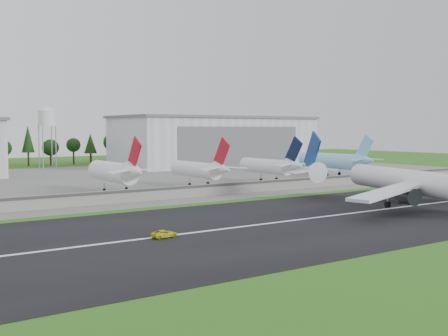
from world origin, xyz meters
TOP-DOWN VIEW (x-y plane):
  - ground at (0.00, 0.00)m, footprint 600.00×600.00m
  - runway at (0.00, 10.00)m, footprint 320.00×60.00m
  - runway_centerline at (0.00, 10.00)m, footprint 220.00×1.00m
  - apron at (0.00, 120.00)m, footprint 320.00×150.00m
  - blast_fence at (0.00, 54.99)m, footprint 240.00×0.61m
  - hangar_east at (75.00, 164.92)m, footprint 102.00×47.00m
  - water_tower at (-5.00, 185.00)m, footprint 8.40×8.40m
  - utility_poles at (0.00, 200.00)m, footprint 230.00×3.00m
  - treeline at (0.00, 215.00)m, footprint 320.00×16.00m
  - main_airliner at (27.71, 9.58)m, footprint 54.69×58.01m
  - ground_vehicle at (-39.20, 9.01)m, footprint 4.82×2.42m
  - parked_jet_red_a at (-18.09, 76.58)m, footprint 7.36×31.29m
  - parked_jet_red_b at (10.91, 76.50)m, footprint 7.36×31.29m
  - parked_jet_navy at (40.04, 76.51)m, footprint 7.36×31.29m
  - parked_jet_skyblue at (77.07, 81.59)m, footprint 7.36×37.29m

SIDE VIEW (x-z plane):
  - ground at x=0.00m, z-range 0.00..0.00m
  - utility_poles at x=0.00m, z-range -6.00..6.00m
  - treeline at x=0.00m, z-range -11.00..11.00m
  - runway at x=0.00m, z-range 0.00..0.10m
  - apron at x=0.00m, z-range 0.00..0.10m
  - runway_centerline at x=0.00m, z-range 0.10..0.12m
  - ground_vehicle at x=-39.20m, z-range 0.10..1.41m
  - blast_fence at x=0.00m, z-range 0.06..3.56m
  - main_airliner at x=27.71m, z-range -4.19..13.98m
  - parked_jet_red_b at x=10.91m, z-range -2.31..14.04m
  - parked_jet_navy at x=40.04m, z-range -2.29..14.11m
  - parked_jet_skyblue at x=77.07m, z-range -2.13..14.73m
  - parked_jet_red_a at x=-18.09m, z-range -2.10..14.72m
  - hangar_east at x=75.00m, z-range 0.03..25.23m
  - water_tower at x=-5.00m, z-range 9.85..39.25m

